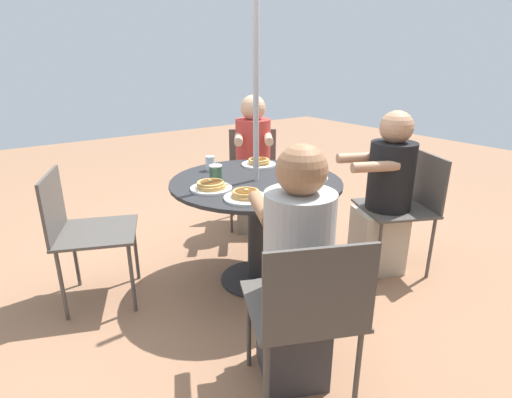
% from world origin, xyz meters
% --- Properties ---
extents(ground_plane, '(12.00, 12.00, 0.00)m').
position_xyz_m(ground_plane, '(0.00, 0.00, 0.00)').
color(ground_plane, '#9E7051').
extents(patio_table, '(1.13, 1.13, 0.75)m').
position_xyz_m(patio_table, '(0.00, 0.00, 0.59)').
color(patio_table, '#28282B').
rests_on(patio_table, ground).
extents(umbrella_pole, '(0.04, 0.04, 2.01)m').
position_xyz_m(umbrella_pole, '(0.00, 0.00, 1.01)').
color(umbrella_pole, '#ADADB2').
rests_on(umbrella_pole, ground).
extents(patio_chair_north, '(0.62, 0.62, 0.87)m').
position_xyz_m(patio_chair_north, '(-1.00, 0.47, 0.52)').
color(patio_chair_north, '#514C47').
rests_on(patio_chair_north, ground).
extents(diner_north, '(0.56, 0.48, 1.18)m').
position_xyz_m(diner_north, '(-0.85, 0.40, 0.55)').
color(diner_north, beige).
rests_on(diner_north, ground).
extents(patio_chair_east, '(0.65, 0.65, 0.87)m').
position_xyz_m(patio_chair_east, '(-0.62, -0.92, 0.52)').
color(patio_chair_east, '#514C47').
rests_on(patio_chair_east, ground).
extents(diner_east, '(0.49, 0.53, 1.21)m').
position_xyz_m(diner_east, '(-0.53, -0.78, 0.57)').
color(diner_east, gray).
rests_on(diner_east, ground).
extents(patio_chair_south, '(0.62, 0.62, 0.87)m').
position_xyz_m(patio_chair_south, '(1.02, -0.43, 0.52)').
color(patio_chair_south, '#514C47').
rests_on(patio_chair_south, ground).
extents(patio_chair_west, '(0.62, 0.62, 0.87)m').
position_xyz_m(patio_chair_west, '(0.46, 1.01, 0.52)').
color(patio_chair_west, '#514C47').
rests_on(patio_chair_west, ground).
extents(diner_west, '(0.48, 0.56, 1.19)m').
position_xyz_m(diner_west, '(0.39, 0.85, 0.56)').
color(diner_west, '#3D3D42').
rests_on(diner_west, ground).
extents(pancake_plate_a, '(0.25, 0.25, 0.06)m').
position_xyz_m(pancake_plate_a, '(-0.24, -0.30, 0.77)').
color(pancake_plate_a, white).
rests_on(pancake_plate_a, patio_table).
extents(pancake_plate_b, '(0.25, 0.25, 0.06)m').
position_xyz_m(pancake_plate_b, '(-0.30, 0.18, 0.77)').
color(pancake_plate_b, white).
rests_on(pancake_plate_b, patio_table).
extents(pancake_plate_c, '(0.25, 0.25, 0.06)m').
position_xyz_m(pancake_plate_c, '(0.26, 0.27, 0.77)').
color(pancake_plate_c, white).
rests_on(pancake_plate_c, patio_table).
extents(pancake_plate_d, '(0.25, 0.25, 0.06)m').
position_xyz_m(pancake_plate_d, '(0.34, 0.00, 0.77)').
color(pancake_plate_d, white).
rests_on(pancake_plate_d, patio_table).
extents(syrup_bottle, '(0.09, 0.07, 0.13)m').
position_xyz_m(syrup_bottle, '(-0.43, -0.02, 0.80)').
color(syrup_bottle, brown).
rests_on(syrup_bottle, patio_table).
extents(coffee_cup, '(0.08, 0.08, 0.10)m').
position_xyz_m(coffee_cup, '(0.21, -0.15, 0.80)').
color(coffee_cup, '#33513D').
rests_on(coffee_cup, patio_table).
extents(drinking_glass_a, '(0.07, 0.07, 0.10)m').
position_xyz_m(drinking_glass_a, '(0.13, -0.38, 0.80)').
color(drinking_glass_a, silver).
rests_on(drinking_glass_a, patio_table).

